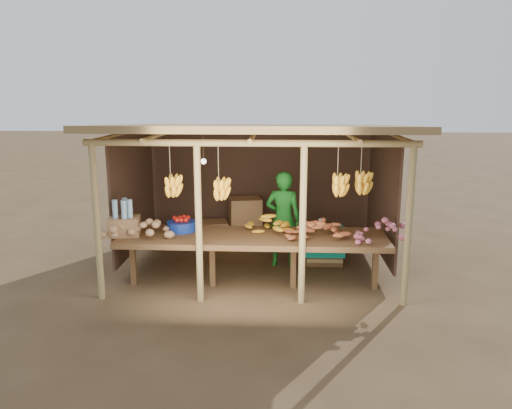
{
  "coord_description": "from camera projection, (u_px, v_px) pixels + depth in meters",
  "views": [
    {
      "loc": [
        0.4,
        -7.96,
        2.83
      ],
      "look_at": [
        0.0,
        0.0,
        1.05
      ],
      "focal_mm": 35.0,
      "sensor_mm": 36.0,
      "label": 1
    }
  ],
  "objects": [
    {
      "name": "potato_heap",
      "position": [
        137.0,
        227.0,
        7.06
      ],
      "size": [
        1.19,
        0.85,
        0.37
      ],
      "primitive_type": null,
      "rotation": [
        0.0,
        0.0,
        -0.2
      ],
      "color": "#A77E56",
      "rests_on": "counter"
    },
    {
      "name": "stall_structure",
      "position": [
        258.0,
        153.0,
        7.85
      ],
      "size": [
        4.7,
        3.5,
        2.43
      ],
      "color": "tan",
      "rests_on": "ground"
    },
    {
      "name": "onion_heap",
      "position": [
        387.0,
        229.0,
        6.96
      ],
      "size": [
        0.88,
        0.54,
        0.36
      ],
      "primitive_type": null,
      "rotation": [
        0.0,
        0.0,
        0.02
      ],
      "color": "#B4576B",
      "rests_on": "counter"
    },
    {
      "name": "burlap_sacks",
      "position": [
        169.0,
        235.0,
        9.25
      ],
      "size": [
        0.84,
        0.44,
        0.59
      ],
      "color": "#472F21",
      "rests_on": "ground"
    },
    {
      "name": "tomato_basin",
      "position": [
        181.0,
        225.0,
        7.51
      ],
      "size": [
        0.43,
        0.43,
        0.22
      ],
      "rotation": [
        0.0,
        0.0,
        -0.39
      ],
      "color": "navy",
      "rests_on": "counter"
    },
    {
      "name": "bottle_box",
      "position": [
        124.0,
        221.0,
        7.25
      ],
      "size": [
        0.49,
        0.41,
        0.54
      ],
      "color": "#966B43",
      "rests_on": "counter"
    },
    {
      "name": "vendor",
      "position": [
        283.0,
        219.0,
        8.23
      ],
      "size": [
        0.63,
        0.46,
        1.6
      ],
      "primitive_type": "imported",
      "rotation": [
        0.0,
        0.0,
        3.0
      ],
      "color": "#19741F",
      "rests_on": "ground"
    },
    {
      "name": "ground",
      "position": [
        256.0,
        265.0,
        8.4
      ],
      "size": [
        60.0,
        60.0,
        0.0
      ],
      "primitive_type": "plane",
      "color": "brown",
      "rests_on": "ground"
    },
    {
      "name": "counter",
      "position": [
        253.0,
        239.0,
        7.31
      ],
      "size": [
        3.9,
        1.05,
        0.8
      ],
      "color": "brown",
      "rests_on": "ground"
    },
    {
      "name": "tarp_crate",
      "position": [
        324.0,
        244.0,
        8.48
      ],
      "size": [
        0.66,
        0.57,
        0.79
      ],
      "color": "brown",
      "rests_on": "ground"
    },
    {
      "name": "banana_pile",
      "position": [
        267.0,
        220.0,
        7.45
      ],
      "size": [
        0.74,
        0.53,
        0.35
      ],
      "primitive_type": null,
      "rotation": [
        0.0,
        0.0,
        0.19
      ],
      "color": "gold",
      "rests_on": "counter"
    },
    {
      "name": "sweet_potato_heap",
      "position": [
        318.0,
        225.0,
        7.16
      ],
      "size": [
        0.93,
        0.62,
        0.35
      ],
      "primitive_type": null,
      "rotation": [
        0.0,
        0.0,
        0.1
      ],
      "color": "#AD542C",
      "rests_on": "counter"
    },
    {
      "name": "carton_stack",
      "position": [
        234.0,
        226.0,
        9.33
      ],
      "size": [
        1.29,
        0.57,
        0.92
      ],
      "color": "#966B43",
      "rests_on": "ground"
    }
  ]
}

